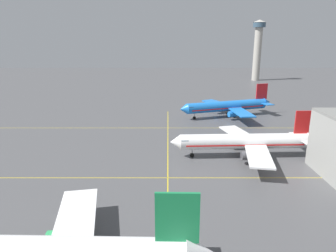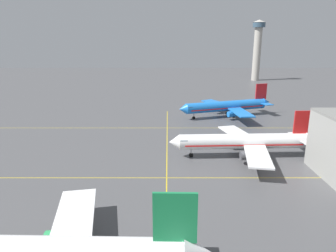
{
  "view_description": "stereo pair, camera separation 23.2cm",
  "coord_description": "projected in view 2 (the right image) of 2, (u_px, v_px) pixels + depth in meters",
  "views": [
    {
      "loc": [
        0.03,
        -21.25,
        26.31
      ],
      "look_at": [
        0.07,
        53.42,
        5.54
      ],
      "focal_mm": 32.45,
      "sensor_mm": 36.0,
      "label": 1
    },
    {
      "loc": [
        0.27,
        -21.25,
        26.31
      ],
      "look_at": [
        0.07,
        53.42,
        5.54
      ],
      "focal_mm": 32.45,
      "sensor_mm": 36.0,
      "label": 2
    }
  ],
  "objects": [
    {
      "name": "airliner_second_row",
      "position": [
        246.0,
        141.0,
        71.1
      ],
      "size": [
        35.37,
        30.52,
        11.01
      ],
      "color": "white",
      "rests_on": "ground"
    },
    {
      "name": "airliner_third_row",
      "position": [
        228.0,
        106.0,
        109.54
      ],
      "size": [
        35.71,
        30.54,
        11.39
      ],
      "color": "blue",
      "rests_on": "ground"
    },
    {
      "name": "taxiway_markings",
      "position": [
        167.0,
        178.0,
        60.79
      ],
      "size": [
        123.04,
        120.53,
        0.01
      ],
      "color": "yellow",
      "rests_on": "ground"
    },
    {
      "name": "control_tower",
      "position": [
        258.0,
        46.0,
        208.32
      ],
      "size": [
        8.82,
        8.82,
        40.7
      ],
      "color": "#ADA89E",
      "rests_on": "ground"
    }
  ]
}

